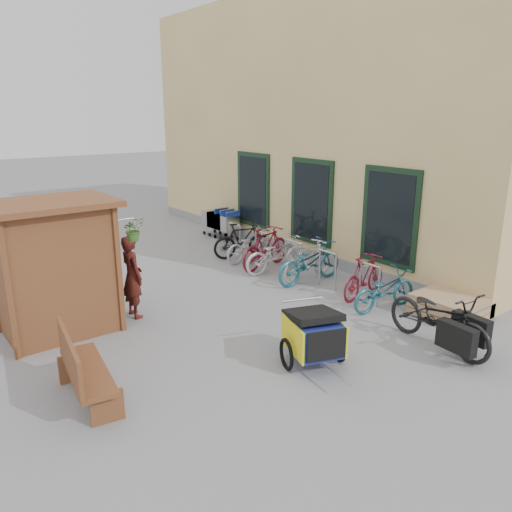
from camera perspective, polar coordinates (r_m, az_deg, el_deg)
ground at (r=9.20m, az=3.26°, el=-8.61°), size 80.00×80.00×0.00m
building at (r=16.13m, az=10.80°, el=14.64°), size 6.07×13.00×7.00m
kiosk at (r=9.33m, az=-22.61°, el=0.63°), size 2.49×1.65×2.40m
bike_rack at (r=12.14m, az=4.15°, el=0.19°), size 0.05×5.35×0.86m
pallet_stack at (r=10.46m, az=21.11°, el=-5.35°), size 1.00×1.20×0.40m
bench at (r=7.30m, az=-19.35°, el=-12.01°), size 0.72×1.66×1.02m
shopping_carts at (r=15.79m, az=-4.11°, el=4.11°), size 0.54×1.48×0.96m
child_trailer at (r=7.92m, az=6.61°, el=-8.74°), size 1.08×1.65×0.96m
cargo_bike at (r=8.94m, az=20.29°, el=-6.73°), size 0.90×2.09×1.06m
person_kiosk at (r=9.85m, az=-13.96°, el=-2.30°), size 0.39×0.59×1.62m
bike_0 at (r=10.34m, az=14.45°, el=-3.77°), size 1.63×0.73×0.83m
bike_1 at (r=10.90m, az=12.27°, el=-2.29°), size 1.61×0.70×0.94m
bike_2 at (r=11.66m, az=6.13°, el=-0.68°), size 1.87×0.68×0.98m
bike_3 at (r=11.80m, az=6.04°, el=-0.50°), size 1.64×0.56×0.97m
bike_4 at (r=12.34m, az=2.37°, el=0.22°), size 1.81×0.81×0.92m
bike_5 at (r=12.64m, az=1.10°, el=0.97°), size 1.85×0.89×1.07m
bike_6 at (r=13.28m, az=-0.62°, el=1.25°), size 1.68×0.70×0.86m
bike_7 at (r=13.54m, az=-1.59°, el=1.80°), size 1.69×0.90×0.98m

